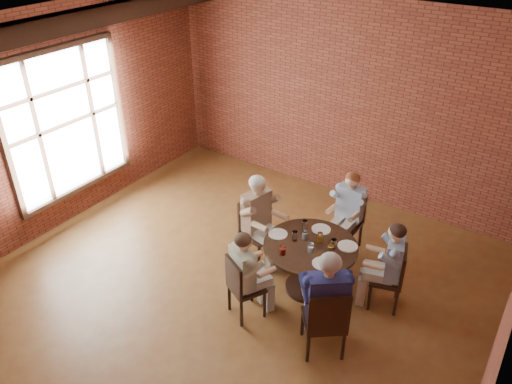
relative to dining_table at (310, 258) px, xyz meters
The scene contains 31 objects.
floor 1.33m from the dining_table, 137.27° to the right, with size 7.00×7.00×0.00m, color brown.
ceiling 3.12m from the dining_table, 137.27° to the right, with size 7.00×7.00×0.00m, color silver.
wall_back 3.05m from the dining_table, 108.64° to the left, with size 7.00×7.00×0.00m, color brown.
wall_left 4.39m from the dining_table, 168.67° to the right, with size 7.00×7.00×0.00m, color brown.
wall_right 2.75m from the dining_table, 19.48° to the right, with size 7.00×7.00×0.00m, color brown.
ceiling_beam 4.41m from the dining_table, 166.06° to the right, with size 0.22×6.90×0.26m, color black.
window 4.25m from the dining_table, behind, with size 0.10×2.16×2.36m.
dining_table is the anchor object (origin of this frame).
chair_a 1.08m from the dining_table, 16.50° to the left, with size 0.49×0.49×0.90m.
diner_a 1.01m from the dining_table, 16.50° to the left, with size 0.49×0.60×1.27m, color teal, non-canonical shape.
chair_b 1.22m from the dining_table, 89.08° to the left, with size 0.41×0.41×0.91m.
diner_b 1.14m from the dining_table, 89.08° to the left, with size 0.50×0.61×1.28m, color #99ABC3, non-canonical shape.
chair_c 1.04m from the dining_table, 167.88° to the left, with size 0.53×0.53×0.96m.
diner_c 0.96m from the dining_table, 167.88° to the left, with size 0.55×0.68×1.37m, color brown, non-canonical shape.
chair_d 1.03m from the dining_table, 117.23° to the right, with size 0.53×0.53×0.90m.
diner_d 0.96m from the dining_table, 117.23° to the right, with size 0.49×0.60×1.27m, color beige, non-canonical shape.
chair_e 1.13m from the dining_table, 52.35° to the right, with size 0.66×0.66×0.99m.
diner_e 1.04m from the dining_table, 52.35° to the right, with size 0.58×0.72×1.42m, color #1C1E4F, non-canonical shape.
plate_a 0.53m from the dining_table, 28.84° to the left, with size 0.26×0.26×0.01m, color white.
plate_b 0.45m from the dining_table, 96.52° to the left, with size 0.26×0.26×0.01m, color white.
plate_c 0.53m from the dining_table, behind, with size 0.26×0.26×0.01m, color white.
plate_d 0.47m from the dining_table, 40.84° to the right, with size 0.26×0.26×0.01m, color white.
glass_a 0.41m from the dining_table, 18.58° to the left, with size 0.07×0.07×0.14m, color white.
glass_b 0.32m from the dining_table, 61.97° to the left, with size 0.07×0.07×0.14m, color white.
glass_c 0.46m from the dining_table, 131.96° to the left, with size 0.07×0.07×0.14m, color white.
glass_d 0.33m from the dining_table, 150.47° to the left, with size 0.07×0.07×0.14m, color white.
glass_e 0.37m from the dining_table, behind, with size 0.07×0.07×0.14m, color white.
glass_f 0.52m from the dining_table, 118.02° to the right, with size 0.07×0.07×0.14m, color white.
glass_g 0.33m from the dining_table, 63.51° to the right, with size 0.07×0.07×0.14m, color white.
glass_h 0.41m from the dining_table, ahead, with size 0.07×0.07×0.14m, color white.
smartphone 0.50m from the dining_table, 44.61° to the right, with size 0.07×0.15×0.01m, color black.
Camera 1 is at (3.20, -3.92, 4.68)m, focal length 35.00 mm.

